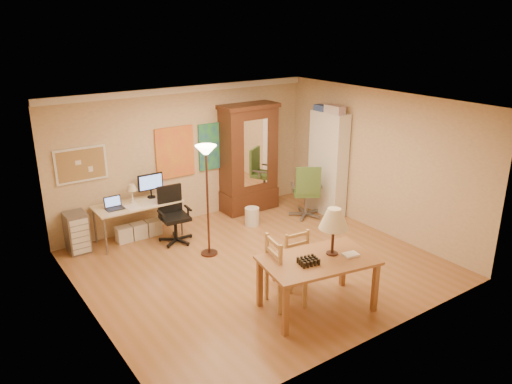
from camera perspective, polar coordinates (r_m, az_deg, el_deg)
floor at (r=8.46m, az=0.28°, el=-8.31°), size 5.50×5.50×0.00m
crown_molding at (r=9.70m, az=-8.24°, el=11.53°), size 5.50×0.08×0.12m
corkboard at (r=9.22m, az=-19.36°, el=2.97°), size 0.90×0.04×0.62m
art_panel_left at (r=9.83m, az=-9.24°, el=4.50°), size 0.80×0.04×1.00m
art_panel_right at (r=10.23m, az=-4.69°, el=5.28°), size 0.75×0.04×0.95m
dining_table at (r=6.99m, az=7.76°, el=-6.31°), size 1.70×1.20×1.46m
ladder_chair_back at (r=7.73m, az=4.05°, el=-7.58°), size 0.47×0.46×0.93m
ladder_chair_left at (r=7.18m, az=3.18°, el=-9.25°), size 0.55×0.57×1.06m
torchiere_lamp at (r=8.29m, az=-5.68°, el=2.71°), size 0.36×0.36×1.96m
computer_desk at (r=9.52m, az=-13.19°, el=-2.74°), size 1.55×0.68×1.18m
office_chair_black at (r=9.31m, az=-9.26°, el=-3.99°), size 0.64×0.64×1.04m
office_chair_green at (r=10.35m, az=5.73°, el=-1.25°), size 0.71×0.71×1.13m
drawer_cart at (r=9.32m, az=-19.77°, el=-4.37°), size 0.36×0.43×0.72m
armoire at (r=10.50m, az=-0.85°, el=3.11°), size 1.24×0.59×2.27m
bookshelf at (r=10.39m, az=8.22°, el=3.18°), size 0.32×0.86×2.14m
wastebin at (r=9.94m, az=-0.46°, el=-2.80°), size 0.29×0.29×0.36m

